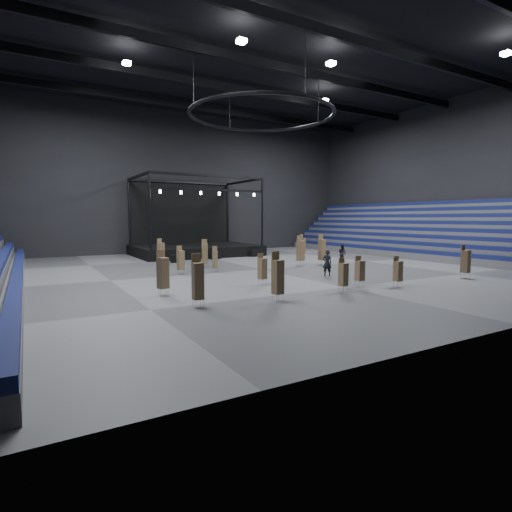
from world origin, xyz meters
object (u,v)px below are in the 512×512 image
chair_stack_10 (360,270)px  chair_stack_13 (181,260)px  chair_stack_9 (301,250)px  flight_case_left (177,259)px  chair_stack_1 (198,280)px  chair_stack_4 (465,261)px  stage (193,243)px  chair_stack_2 (303,246)px  crew_member (342,253)px  man_center (327,263)px  chair_stack_11 (343,274)px  chair_stack_7 (322,249)px  chair_stack_16 (215,259)px  chair_stack_14 (163,272)px  chair_stack_6 (303,247)px  chair_stack_12 (278,276)px  flight_case_mid (216,256)px  chair_stack_0 (205,253)px  chair_stack_15 (262,268)px  chair_stack_8 (299,250)px  flight_case_right (255,253)px  chair_stack_3 (398,271)px

chair_stack_10 → chair_stack_13: bearing=127.8°
chair_stack_9 → flight_case_left: bearing=132.6°
chair_stack_1 → chair_stack_4: bearing=0.3°
stage → chair_stack_2: bearing=-46.9°
chair_stack_1 → crew_member: (20.45, 12.20, -0.48)m
flight_case_left → man_center: (6.91, -14.72, 0.61)m
chair_stack_2 → chair_stack_11: 20.76m
chair_stack_7 → crew_member: 3.52m
chair_stack_16 → chair_stack_14: bearing=-111.6°
chair_stack_6 → chair_stack_7: size_ratio=0.69×
chair_stack_1 → chair_stack_13: (3.13, 11.45, -0.19)m
flight_case_left → chair_stack_4: size_ratio=0.47×
chair_stack_12 → crew_member: (16.28, 13.01, -0.48)m
flight_case_mid → chair_stack_9: size_ratio=0.40×
chair_stack_0 → chair_stack_13: bearing=-118.9°
chair_stack_1 → chair_stack_7: 20.50m
flight_case_mid → chair_stack_1: 23.51m
flight_case_left → chair_stack_6: bearing=-2.7°
chair_stack_1 → man_center: bearing=25.0°
chair_stack_7 → man_center: size_ratio=1.43×
chair_stack_9 → chair_stack_15: bearing=-145.6°
chair_stack_12 → chair_stack_13: (-1.04, 12.26, -0.18)m
chair_stack_10 → chair_stack_16: bearing=116.6°
flight_case_mid → stage: bearing=91.0°
chair_stack_4 → chair_stack_16: chair_stack_4 is taller
chair_stack_7 → chair_stack_14: chair_stack_7 is taller
chair_stack_7 → chair_stack_16: chair_stack_7 is taller
chair_stack_0 → chair_stack_6: (14.23, 4.70, -0.26)m
chair_stack_6 → crew_member: bearing=-106.1°
chair_stack_4 → chair_stack_9: bearing=108.3°
stage → chair_stack_9: size_ratio=5.00×
stage → chair_stack_9: bearing=-73.2°
chair_stack_1 → man_center: size_ratio=1.34×
flight_case_left → man_center: man_center is taller
chair_stack_14 → man_center: (13.21, 1.45, -0.36)m
chair_stack_2 → man_center: chair_stack_2 is taller
chair_stack_1 → flight_case_left: bearing=76.7°
crew_member → chair_stack_8: bearing=39.4°
chair_stack_0 → chair_stack_9: chair_stack_9 is taller
chair_stack_11 → man_center: 6.57m
flight_case_right → crew_member: bearing=-62.2°
chair_stack_16 → chair_stack_13: bearing=-160.3°
chair_stack_10 → chair_stack_11: bearing=-157.4°
stage → flight_case_left: bearing=-121.7°
chair_stack_15 → chair_stack_4: bearing=-29.6°
flight_case_left → chair_stack_3: size_ratio=0.59×
flight_case_mid → chair_stack_12: size_ratio=0.42×
chair_stack_1 → chair_stack_3: chair_stack_1 is taller
flight_case_left → crew_member: size_ratio=0.66×
chair_stack_16 → chair_stack_4: bearing=-21.0°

